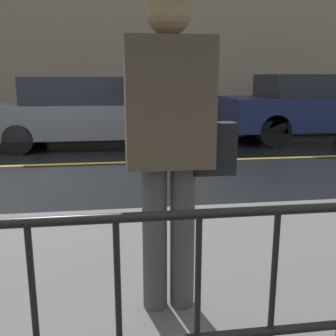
# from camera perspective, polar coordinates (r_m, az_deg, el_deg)

# --- Properties ---
(ground_plane) EXTENTS (80.00, 80.00, 0.00)m
(ground_plane) POSITION_cam_1_polar(r_m,az_deg,el_deg) (7.29, -17.17, 0.45)
(ground_plane) COLOR black
(sidewalk_far) EXTENTS (28.00, 1.65, 0.14)m
(sidewalk_far) POSITION_cam_1_polar(r_m,az_deg,el_deg) (11.03, -14.20, 5.11)
(sidewalk_far) COLOR #60605E
(sidewalk_far) RESTS_ON ground_plane
(lane_marking) EXTENTS (25.20, 0.12, 0.01)m
(lane_marking) POSITION_cam_1_polar(r_m,az_deg,el_deg) (7.29, -17.17, 0.49)
(lane_marking) COLOR gold
(lane_marking) RESTS_ON ground_plane
(building_storefront) EXTENTS (28.00, 0.30, 5.57)m
(building_storefront) POSITION_cam_1_polar(r_m,az_deg,el_deg) (11.97, -14.47, 18.73)
(building_storefront) COLOR gray
(building_storefront) RESTS_ON ground_plane
(pedestrian) EXTENTS (1.02, 1.02, 2.24)m
(pedestrian) POSITION_cam_1_polar(r_m,az_deg,el_deg) (2.21, 0.26, 21.65)
(pedestrian) COLOR #4C4742
(pedestrian) RESTS_ON sidewalk_near
(car_grey) EXTENTS (4.31, 1.89, 1.52)m
(car_grey) POSITION_cam_1_polar(r_m,az_deg,el_deg) (9.02, -11.88, 7.99)
(car_grey) COLOR slate
(car_grey) RESTS_ON ground_plane
(car_navy) EXTENTS (4.51, 1.80, 1.58)m
(car_navy) POSITION_cam_1_polar(r_m,az_deg,el_deg) (10.24, 20.67, 8.29)
(car_navy) COLOR #19234C
(car_navy) RESTS_ON ground_plane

